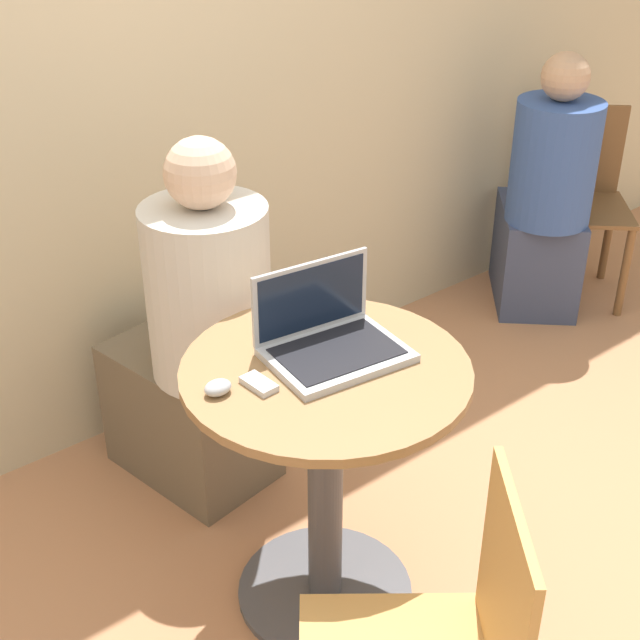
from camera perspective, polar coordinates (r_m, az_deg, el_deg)
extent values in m
plane|color=tan|center=(2.64, 0.32, -17.01)|extent=(12.00, 12.00, 0.00)
cube|color=beige|center=(2.82, -14.56, 16.08)|extent=(7.00, 0.05, 2.60)
cylinder|color=#4C4C51|center=(2.63, 0.32, -16.86)|extent=(0.49, 0.49, 0.02)
cylinder|color=#4C4C51|center=(2.38, 0.35, -10.78)|extent=(0.09, 0.09, 0.71)
cylinder|color=olive|center=(2.16, 0.37, -3.29)|extent=(0.71, 0.71, 0.02)
cube|color=#B7B7BC|center=(2.18, 1.08, -2.25)|extent=(0.36, 0.28, 0.02)
cube|color=black|center=(2.17, 1.09, -1.99)|extent=(0.31, 0.23, 0.00)
cube|color=#B7B7BC|center=(2.21, -0.59, 1.48)|extent=(0.33, 0.05, 0.19)
cube|color=#141E33|center=(2.21, -0.51, 1.42)|extent=(0.30, 0.04, 0.17)
cube|color=silver|center=(2.08, -3.93, -4.11)|extent=(0.05, 0.09, 0.02)
ellipsoid|color=#B2B2B7|center=(2.06, -6.56, -4.32)|extent=(0.07, 0.05, 0.03)
cube|color=tan|center=(1.79, 11.77, -16.84)|extent=(0.24, 0.30, 0.42)
cube|color=brown|center=(2.95, -8.24, -5.84)|extent=(0.42, 0.56, 0.45)
cylinder|color=beige|center=(2.61, -7.16, 1.78)|extent=(0.37, 0.37, 0.53)
sphere|color=beige|center=(2.46, -7.69, 9.30)|extent=(0.20, 0.20, 0.20)
cylinder|color=brown|center=(3.96, 13.92, 3.13)|extent=(0.04, 0.04, 0.41)
cylinder|color=brown|center=(4.04, 18.91, 2.88)|extent=(0.04, 0.04, 0.41)
cylinder|color=brown|center=(4.28, 13.26, 5.27)|extent=(0.04, 0.04, 0.41)
cylinder|color=brown|center=(4.35, 17.91, 5.01)|extent=(0.04, 0.04, 0.41)
cube|color=brown|center=(4.07, 16.42, 6.83)|extent=(0.57, 0.57, 0.02)
cube|color=brown|center=(4.17, 16.36, 10.47)|extent=(0.28, 0.27, 0.40)
cube|color=#3D4766|center=(4.07, 13.64, 4.11)|extent=(0.57, 0.58, 0.44)
cylinder|color=#38569E|center=(3.78, 14.74, 9.73)|extent=(0.35, 0.35, 0.50)
sphere|color=tan|center=(3.68, 15.45, 14.79)|extent=(0.19, 0.19, 0.19)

